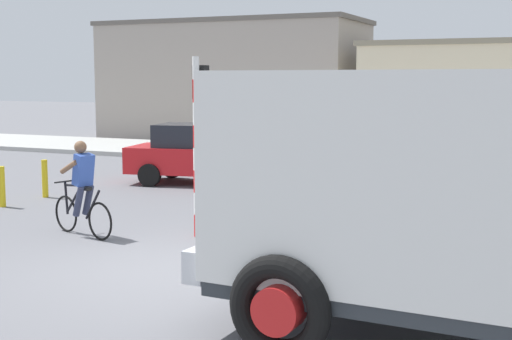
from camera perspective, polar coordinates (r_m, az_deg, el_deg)
The scene contains 9 objects.
ground_plane at distance 11.03m, azimuth -7.52°, elevation -7.59°, with size 120.00×120.00×0.00m, color slate.
sidewalk_far at distance 24.84m, azimuth 10.91°, elevation 0.83°, with size 80.00×5.00×0.16m, color #ADADA8.
truck_foreground at distance 7.73m, azimuth 16.68°, elevation -1.60°, with size 5.53×3.03×2.90m.
cyclist at distance 13.19m, azimuth -13.63°, elevation -1.45°, with size 1.66×0.68×1.72m.
traffic_light_pole at distance 12.77m, azimuth -4.59°, elevation 3.89°, with size 0.24×0.43×3.20m.
car_red_near at distance 19.31m, azimuth -4.23°, elevation 1.32°, with size 4.24×2.40×1.60m.
bollard_near at distance 16.76m, azimuth -19.51°, elevation -1.26°, with size 0.14×0.14×0.90m, color gold.
bollard_far at distance 17.79m, azimuth -16.41°, elevation -0.66°, with size 0.14×0.14×0.90m, color gold.
building_corner_left at distance 33.68m, azimuth -1.79°, elevation 7.12°, with size 12.04×5.41×5.42m.
Camera 1 is at (5.63, -9.05, 2.83)m, focal length 50.42 mm.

